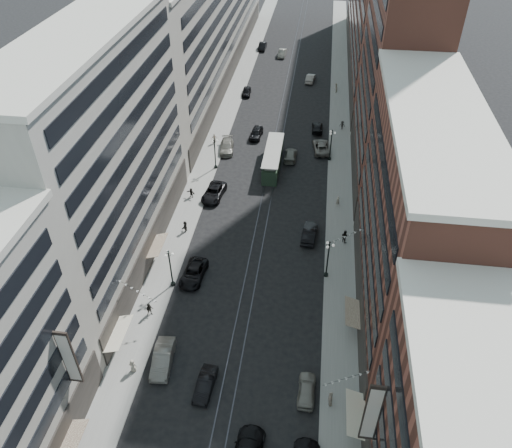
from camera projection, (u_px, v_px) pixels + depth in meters
The scene contains 40 objects.
ground at pixel (275, 157), 84.61m from camera, with size 220.00×220.00×0.00m, color black.
sidewalk_west at pixel (222, 125), 93.46m from camera, with size 4.00×180.00×0.15m, color gray.
sidewalk_east at pixel (340, 132), 91.22m from camera, with size 4.00×180.00×0.15m, color gray.
rail_west at pixel (276, 129), 92.45m from camera, with size 0.12×180.00×0.02m, color #2D2D33.
rail_east at pixel (284, 129), 92.31m from camera, with size 0.12×180.00×0.02m, color #2D2D33.
building_west_mid at pixel (105, 161), 56.67m from camera, with size 8.00×36.00×28.00m, color #9C978A.
building_west_far at pixel (214, 12), 106.26m from camera, with size 8.00×90.00×26.00m, color #9C978A.
building_east_mid at pixel (412, 226), 50.55m from camera, with size 8.00×30.00×24.00m, color brown.
building_east_tower at pixel (402, 44), 66.73m from camera, with size 8.00×26.00×42.00m, color brown.
building_east_far at pixel (373, 11), 110.40m from camera, with size 8.00×72.00×24.00m, color brown.
lamppost_sw_far at pixel (170, 267), 58.76m from camera, with size 1.03×1.14×5.52m.
lamppost_sw_mid at pixel (215, 152), 79.74m from camera, with size 1.03×1.14×5.52m.
lamppost_se_far at pixel (328, 258), 59.99m from camera, with size 1.03×1.14×5.52m.
lamppost_se_mid at pixel (331, 144), 81.75m from camera, with size 1.03×1.14×5.52m.
streetcar at pixel (273, 159), 81.10m from camera, with size 2.59×11.69×3.24m.
car_1 at pixel (163, 358), 51.27m from camera, with size 1.83×5.26×1.73m, color slate.
car_2 at pixel (194, 273), 61.27m from camera, with size 2.54×5.51×1.53m, color black.
car_4 at pixel (307, 390), 48.57m from camera, with size 1.72×4.27×1.45m, color gray.
car_5 at pixel (205, 384), 49.03m from camera, with size 1.53×4.40×1.45m, color black.
pedestrian_1 at pixel (133, 366), 50.45m from camera, with size 0.81×0.44×1.65m, color #9E9583.
pedestrian_2 at pixel (150, 309), 56.31m from camera, with size 0.83×0.46×1.72m, color black.
pedestrian_4 at pixel (330, 399), 47.36m from camera, with size 1.12×0.51×1.91m, color #C2B3A1.
car_7 at pixel (214, 192), 74.83m from camera, with size 2.67×5.79×1.61m, color black.
car_8 at pixel (227, 147), 85.66m from camera, with size 2.25×5.52×1.60m, color slate.
car_9 at pixel (246, 92), 103.87m from camera, with size 1.72×4.27×1.45m, color black.
car_10 at pixel (310, 233), 67.30m from camera, with size 1.78×5.10×1.68m, color black.
car_11 at pixel (321, 147), 85.64m from camera, with size 2.67×5.79×1.61m, color gray.
car_12 at pixel (317, 128), 91.38m from camera, with size 1.94×4.78×1.39m, color black.
car_13 at pixel (256, 133), 89.46m from camera, with size 1.96×4.87×1.66m, color black.
car_14 at pixel (310, 78), 109.23m from camera, with size 1.69×4.83×1.59m, color gray.
pedestrian_5 at pixel (191, 193), 74.58m from camera, with size 1.43×0.41×1.54m, color black.
pedestrian_6 at pixel (214, 139), 87.45m from camera, with size 1.02×0.47×1.74m, color #BFB29E.
pedestrian_7 at pixel (345, 236), 66.34m from camera, with size 0.91×0.50×1.87m, color black.
pedestrian_8 at pixel (338, 201), 72.91m from camera, with size 0.58×0.38×1.58m, color #ABA28E.
pedestrian_9 at pixel (342, 125), 91.49m from camera, with size 1.06×0.44×1.65m, color black.
car_extra_0 at pixel (262, 46), 125.39m from camera, with size 1.73×4.95×1.63m, color black.
car_extra_1 at pixel (291, 155), 83.61m from camera, with size 2.02×4.97×1.44m, color slate.
car_extra_2 at pixel (282, 53), 121.57m from camera, with size 1.67×4.80×1.58m, color slate.
pedestrian_extra_0 at pixel (336, 88), 104.44m from camera, with size 0.93×0.51×1.92m, color beige.
pedestrian_extra_1 at pixel (185, 226), 68.14m from camera, with size 1.54×0.44×1.66m, color black.
Camera 1 is at (6.40, -13.24, 43.55)m, focal length 35.00 mm.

